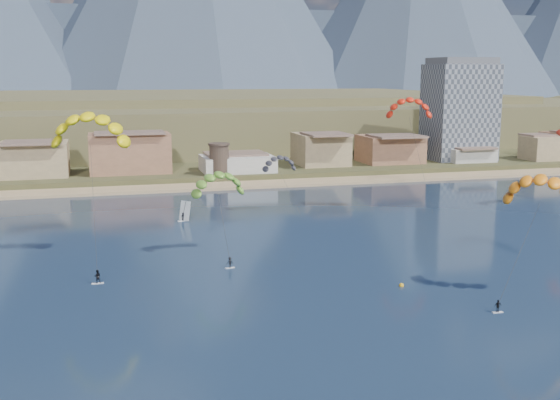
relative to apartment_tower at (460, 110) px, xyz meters
name	(u,v)px	position (x,y,z in m)	size (l,w,h in m)	color
ground	(356,341)	(-85.00, -128.00, -17.82)	(2400.00, 2400.00, 0.00)	black
beach	(206,186)	(-85.00, -22.00, -17.57)	(2200.00, 12.00, 0.90)	tan
land	(128,107)	(-85.00, 432.00, -17.82)	(2200.00, 900.00, 4.00)	brown
foothills	(211,120)	(-62.61, 104.47, -8.74)	(940.00, 210.00, 18.00)	brown
town	(46,154)	(-125.00, -6.00, -9.82)	(400.00, 24.00, 12.00)	beige
apartment_tower	(460,110)	(0.00, 0.00, 0.00)	(20.00, 16.00, 32.00)	gray
watchtower	(219,159)	(-80.00, -14.00, -11.45)	(5.82, 5.82, 8.60)	#47382D
kitesurfer_yellow	(89,125)	(-112.48, -83.40, 3.21)	(13.69, 20.14, 26.20)	silver
kitesurfer_orange	(541,185)	(-55.32, -117.68, -3.38)	(15.32, 11.53, 18.47)	silver
kitesurfer_green	(218,181)	(-92.88, -87.10, -5.88)	(9.88, 12.56, 15.35)	silver
distant_kite_dark	(280,161)	(-74.50, -56.68, -6.97)	(7.88, 5.75, 13.98)	#262626
distant_kite_orange	(409,104)	(-47.43, -61.72, 4.75)	(10.82, 7.54, 25.47)	#262626
windsurfer	(184,215)	(-95.53, -61.40, -16.55)	(2.31, 2.53, 4.01)	silver
buoy	(401,285)	(-71.76, -111.33, -17.70)	(0.67, 0.67, 0.67)	gold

